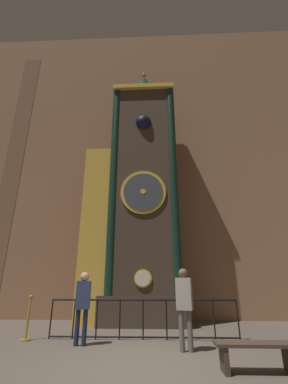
{
  "coord_description": "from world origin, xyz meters",
  "views": [
    {
      "loc": [
        0.38,
        -5.01,
        1.34
      ],
      "look_at": [
        -0.07,
        4.91,
        4.91
      ],
      "focal_mm": 24.0,
      "sensor_mm": 36.0,
      "label": 1
    }
  ],
  "objects_px": {
    "visitor_near": "(83,300)",
    "stanchion_post": "(27,325)",
    "clock_tower": "(136,196)",
    "visitor_far": "(184,300)",
    "visitor_bench": "(256,351)"
  },
  "relations": [
    {
      "from": "visitor_near",
      "to": "stanchion_post",
      "type": "distance_m",
      "value": 1.74
    },
    {
      "from": "clock_tower",
      "to": "visitor_far",
      "type": "height_order",
      "value": "clock_tower"
    },
    {
      "from": "visitor_near",
      "to": "visitor_bench",
      "type": "relative_size",
      "value": 1.25
    },
    {
      "from": "clock_tower",
      "to": "stanchion_post",
      "type": "xyz_separation_m",
      "value": [
        -2.55,
        -2.68,
        -4.38
      ]
    },
    {
      "from": "visitor_near",
      "to": "visitor_far",
      "type": "relative_size",
      "value": 0.97
    },
    {
      "from": "visitor_bench",
      "to": "visitor_far",
      "type": "bearing_deg",
      "value": 126.46
    },
    {
      "from": "stanchion_post",
      "to": "visitor_bench",
      "type": "distance_m",
      "value": 5.45
    },
    {
      "from": "clock_tower",
      "to": "visitor_far",
      "type": "relative_size",
      "value": 6.62
    },
    {
      "from": "stanchion_post",
      "to": "visitor_near",
      "type": "bearing_deg",
      "value": -18.84
    },
    {
      "from": "visitor_bench",
      "to": "stanchion_post",
      "type": "bearing_deg",
      "value": 154.84
    },
    {
      "from": "visitor_near",
      "to": "stanchion_post",
      "type": "bearing_deg",
      "value": 151.01
    },
    {
      "from": "visitor_far",
      "to": "visitor_bench",
      "type": "distance_m",
      "value": 1.8
    },
    {
      "from": "visitor_near",
      "to": "clock_tower",
      "type": "bearing_deg",
      "value": 62.31
    },
    {
      "from": "visitor_far",
      "to": "stanchion_post",
      "type": "xyz_separation_m",
      "value": [
        -3.94,
        0.98,
        -0.66
      ]
    },
    {
      "from": "stanchion_post",
      "to": "visitor_bench",
      "type": "relative_size",
      "value": 0.83
    }
  ]
}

